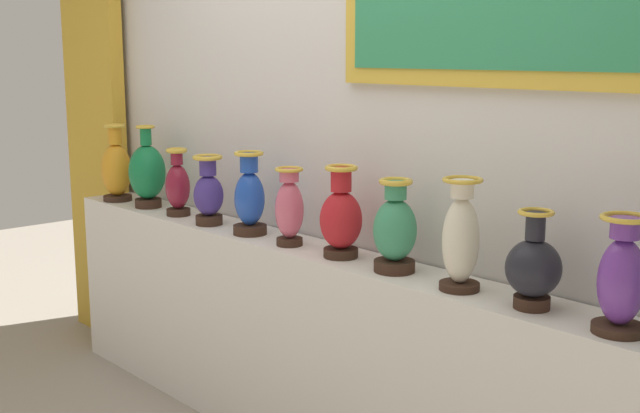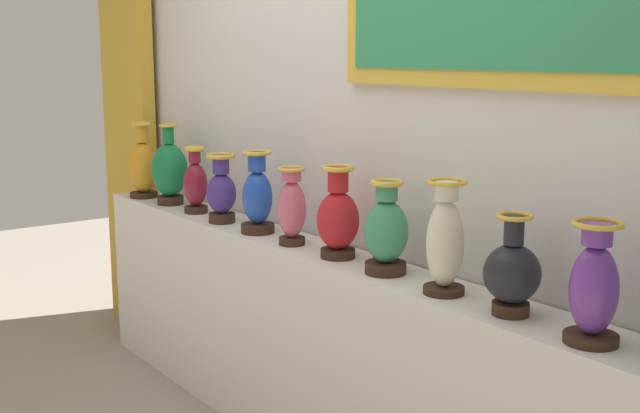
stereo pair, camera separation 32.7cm
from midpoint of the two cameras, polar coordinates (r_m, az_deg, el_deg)
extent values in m
cube|color=silver|center=(3.44, 2.76, -10.42)|extent=(3.58, 0.29, 0.90)
cube|color=silver|center=(3.36, 5.61, 4.95)|extent=(4.84, 0.10, 2.71)
cube|color=gold|center=(5.04, -11.39, 4.07)|extent=(0.58, 0.08, 2.25)
cylinder|color=#382319|center=(4.58, -10.26, 0.81)|extent=(0.15, 0.15, 0.03)
ellipsoid|color=orange|center=(4.56, -10.32, 2.71)|extent=(0.16, 0.16, 0.28)
cylinder|color=orange|center=(4.54, -10.40, 5.07)|extent=(0.07, 0.07, 0.10)
torus|color=gold|center=(4.53, -10.42, 5.69)|extent=(0.12, 0.12, 0.02)
cylinder|color=#382319|center=(4.34, -8.33, 0.43)|extent=(0.14, 0.14, 0.04)
ellipsoid|color=#14723D|center=(4.32, -8.39, 2.54)|extent=(0.19, 0.19, 0.28)
cylinder|color=#14723D|center=(4.29, -8.46, 5.01)|extent=(0.06, 0.06, 0.09)
torus|color=gold|center=(4.29, -8.48, 5.64)|extent=(0.10, 0.10, 0.01)
cylinder|color=#382319|center=(4.09, -6.44, -0.22)|extent=(0.12, 0.12, 0.03)
ellipsoid|color=maroon|center=(4.07, -6.47, 1.52)|extent=(0.12, 0.12, 0.22)
cylinder|color=maroon|center=(4.05, -6.51, 3.53)|extent=(0.06, 0.06, 0.07)
torus|color=gold|center=(4.05, -6.53, 4.02)|extent=(0.10, 0.10, 0.02)
cylinder|color=#382319|center=(3.85, -4.49, -0.81)|extent=(0.13, 0.13, 0.04)
ellipsoid|color=#3F2D7F|center=(3.83, -4.51, 0.89)|extent=(0.14, 0.14, 0.19)
cylinder|color=#3F2D7F|center=(3.80, -4.54, 2.91)|extent=(0.08, 0.08, 0.08)
torus|color=gold|center=(3.80, -4.55, 3.54)|extent=(0.14, 0.14, 0.02)
cylinder|color=#382319|center=(3.62, -1.81, -1.56)|extent=(0.15, 0.15, 0.04)
ellipsoid|color=#1E47B2|center=(3.59, -1.83, 0.60)|extent=(0.13, 0.13, 0.24)
cylinder|color=#1E47B2|center=(3.57, -1.84, 3.12)|extent=(0.08, 0.08, 0.08)
torus|color=gold|center=(3.56, -1.85, 3.78)|extent=(0.13, 0.13, 0.02)
cylinder|color=#382319|center=(3.39, 0.77, -2.45)|extent=(0.11, 0.11, 0.03)
ellipsoid|color=#CC5972|center=(3.37, 0.78, -0.22)|extent=(0.12, 0.12, 0.24)
cylinder|color=#CC5972|center=(3.34, 0.79, 2.20)|extent=(0.08, 0.08, 0.05)
torus|color=gold|center=(3.34, 0.79, 2.63)|extent=(0.12, 0.12, 0.02)
cylinder|color=#382319|center=(3.19, 4.20, -3.31)|extent=(0.14, 0.14, 0.04)
ellipsoid|color=red|center=(3.16, 4.23, -1.01)|extent=(0.17, 0.17, 0.23)
cylinder|color=red|center=(3.13, 4.27, 1.84)|extent=(0.08, 0.08, 0.09)
torus|color=gold|center=(3.12, 4.28, 2.67)|extent=(0.13, 0.13, 0.02)
cylinder|color=#382319|center=(2.98, 7.76, -4.31)|extent=(0.15, 0.15, 0.04)
ellipsoid|color=#388C60|center=(2.95, 7.83, -1.78)|extent=(0.16, 0.16, 0.23)
cylinder|color=#388C60|center=(2.92, 7.90, 1.02)|extent=(0.08, 0.08, 0.06)
torus|color=gold|center=(2.92, 7.91, 1.64)|extent=(0.12, 0.12, 0.02)
cylinder|color=#382319|center=(2.77, 12.04, -5.78)|extent=(0.14, 0.14, 0.03)
ellipsoid|color=beige|center=(2.73, 12.17, -2.60)|extent=(0.13, 0.13, 0.29)
cylinder|color=beige|center=(2.70, 12.31, 1.03)|extent=(0.08, 0.08, 0.06)
torus|color=gold|center=(2.69, 12.34, 1.66)|extent=(0.14, 0.14, 0.01)
cylinder|color=#382319|center=(2.61, 16.76, -6.91)|extent=(0.11, 0.11, 0.04)
ellipsoid|color=black|center=(2.58, 16.90, -4.57)|extent=(0.17, 0.17, 0.18)
cylinder|color=black|center=(2.55, 17.06, -1.66)|extent=(0.06, 0.06, 0.09)
torus|color=gold|center=(2.54, 17.11, -0.70)|extent=(0.11, 0.11, 0.01)
cylinder|color=#382319|center=(2.44, 22.17, -8.62)|extent=(0.15, 0.15, 0.03)
ellipsoid|color=#6B3393|center=(2.40, 22.40, -5.48)|extent=(0.13, 0.13, 0.25)
cylinder|color=#6B3393|center=(2.37, 22.67, -1.86)|extent=(0.08, 0.08, 0.06)
torus|color=gold|center=(2.36, 22.72, -1.16)|extent=(0.14, 0.14, 0.02)
camera|label=1|loc=(0.16, -87.14, 0.54)|focal=45.67mm
camera|label=2|loc=(0.16, 92.86, -0.54)|focal=45.67mm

